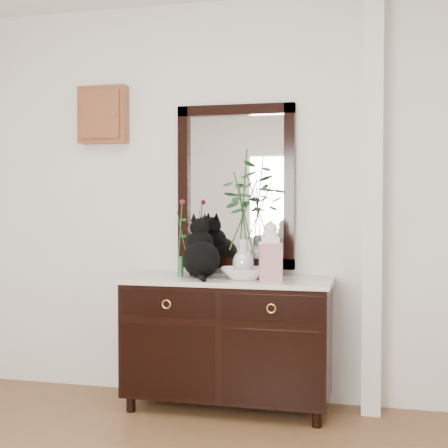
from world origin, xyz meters
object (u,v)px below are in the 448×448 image
(sideboard, at_px, (228,336))
(lotus_bowl, at_px, (243,273))
(cat, at_px, (201,247))
(ginger_jar, at_px, (270,251))

(sideboard, xyz_separation_m, lotus_bowl, (0.11, -0.02, 0.41))
(cat, xyz_separation_m, ginger_jar, (0.47, -0.08, -0.01))
(lotus_bowl, relative_size, ginger_jar, 0.77)
(cat, xyz_separation_m, lotus_bowl, (0.29, -0.03, -0.16))
(lotus_bowl, bearing_deg, sideboard, 168.98)
(sideboard, xyz_separation_m, ginger_jar, (0.29, -0.07, 0.56))
(cat, bearing_deg, lotus_bowl, -30.12)
(sideboard, bearing_deg, ginger_jar, -13.79)
(lotus_bowl, distance_m, ginger_jar, 0.24)
(sideboard, bearing_deg, lotus_bowl, -11.02)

